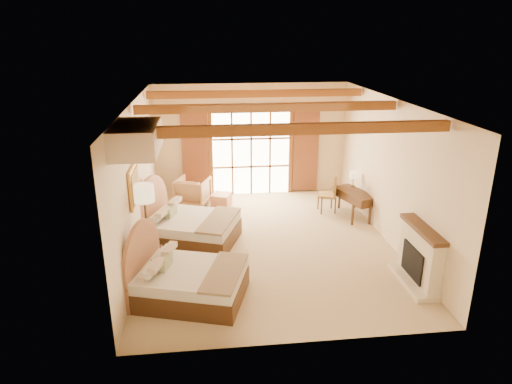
{
  "coord_description": "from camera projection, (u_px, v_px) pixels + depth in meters",
  "views": [
    {
      "loc": [
        -1.33,
        -9.26,
        4.56
      ],
      "look_at": [
        -0.23,
        0.2,
        1.19
      ],
      "focal_mm": 32.0,
      "sensor_mm": 36.0,
      "label": 1
    }
  ],
  "objects": [
    {
      "name": "ceiling_beams",
      "position": [
        268.0,
        108.0,
        9.31
      ],
      "size": [
        5.39,
        4.6,
        0.18
      ],
      "primitive_type": null,
      "color": "brown",
      "rests_on": "ceiling"
    },
    {
      "name": "floor_lamp",
      "position": [
        144.0,
        199.0,
        8.61
      ],
      "size": [
        0.39,
        0.39,
        1.84
      ],
      "color": "#3E321D",
      "rests_on": "floor"
    },
    {
      "name": "wall_right",
      "position": [
        391.0,
        172.0,
        10.1
      ],
      "size": [
        0.0,
        7.0,
        7.0
      ],
      "primitive_type": "plane",
      "rotation": [
        1.57,
        0.0,
        -1.57
      ],
      "color": "beige",
      "rests_on": "ground"
    },
    {
      "name": "wall_back",
      "position": [
        251.0,
        140.0,
        13.08
      ],
      "size": [
        5.5,
        0.0,
        5.5
      ],
      "primitive_type": "plane",
      "rotation": [
        1.57,
        0.0,
        0.0
      ],
      "color": "beige",
      "rests_on": "ground"
    },
    {
      "name": "desk_lamp",
      "position": [
        354.0,
        176.0,
        11.98
      ],
      "size": [
        0.2,
        0.2,
        0.4
      ],
      "color": "#3E321D",
      "rests_on": "desk"
    },
    {
      "name": "desk",
      "position": [
        354.0,
        203.0,
        11.79
      ],
      "size": [
        0.9,
        1.34,
        0.67
      ],
      "rotation": [
        0.0,
        0.0,
        0.33
      ],
      "color": "#4F311B",
      "rests_on": "floor"
    },
    {
      "name": "desk_chair",
      "position": [
        328.0,
        200.0,
        12.1
      ],
      "size": [
        0.6,
        0.59,
        1.05
      ],
      "rotation": [
        0.0,
        0.0,
        -0.35
      ],
      "color": "#A78046",
      "rests_on": "floor"
    },
    {
      "name": "fireplace",
      "position": [
        419.0,
        259.0,
        8.57
      ],
      "size": [
        0.46,
        1.4,
        1.16
      ],
      "color": "beige",
      "rests_on": "ground"
    },
    {
      "name": "armchair",
      "position": [
        193.0,
        192.0,
        12.51
      ],
      "size": [
        1.08,
        1.1,
        0.78
      ],
      "primitive_type": "imported",
      "rotation": [
        0.0,
        0.0,
        -3.49
      ],
      "color": "#AC7C52",
      "rests_on": "floor"
    },
    {
      "name": "wall_left",
      "position": [
        137.0,
        181.0,
        9.5
      ],
      "size": [
        0.0,
        7.0,
        7.0
      ],
      "primitive_type": "plane",
      "rotation": [
        1.57,
        0.0,
        1.57
      ],
      "color": "beige",
      "rests_on": "ground"
    },
    {
      "name": "floor",
      "position": [
        267.0,
        244.0,
        10.34
      ],
      "size": [
        7.0,
        7.0,
        0.0
      ],
      "primitive_type": "plane",
      "color": "tan",
      "rests_on": "ground"
    },
    {
      "name": "ottoman",
      "position": [
        221.0,
        200.0,
        12.51
      ],
      "size": [
        0.63,
        0.63,
        0.35
      ],
      "primitive_type": "cube",
      "rotation": [
        0.0,
        0.0,
        -0.37
      ],
      "color": "#A86E4A",
      "rests_on": "floor"
    },
    {
      "name": "bed_near",
      "position": [
        182.0,
        280.0,
        8.12
      ],
      "size": [
        2.27,
        1.9,
        1.24
      ],
      "rotation": [
        0.0,
        0.0,
        -0.29
      ],
      "color": "#4F311B",
      "rests_on": "floor"
    },
    {
      "name": "canopy_valance",
      "position": [
        136.0,
        138.0,
        7.22
      ],
      "size": [
        0.7,
        1.4,
        0.45
      ],
      "primitive_type": "cube",
      "color": "beige",
      "rests_on": "ceiling"
    },
    {
      "name": "ceiling",
      "position": [
        269.0,
        102.0,
        9.27
      ],
      "size": [
        7.0,
        7.0,
        0.0
      ],
      "primitive_type": "plane",
      "rotation": [
        3.14,
        0.0,
        0.0
      ],
      "color": "#BA7F3E",
      "rests_on": "ground"
    },
    {
      "name": "bed_far",
      "position": [
        185.0,
        226.0,
        10.29
      ],
      "size": [
        2.46,
        2.08,
        1.31
      ],
      "rotation": [
        0.0,
        0.0,
        -0.35
      ],
      "color": "#4F311B",
      "rests_on": "floor"
    },
    {
      "name": "french_doors",
      "position": [
        251.0,
        152.0,
        13.14
      ],
      "size": [
        3.95,
        0.08,
        2.6
      ],
      "color": "white",
      "rests_on": "ground"
    },
    {
      "name": "nightstand",
      "position": [
        150.0,
        263.0,
        8.91
      ],
      "size": [
        0.5,
        0.5,
        0.55
      ],
      "primitive_type": "cube",
      "rotation": [
        0.0,
        0.0,
        -0.09
      ],
      "color": "#4F311B",
      "rests_on": "floor"
    },
    {
      "name": "painting",
      "position": [
        134.0,
        186.0,
        8.76
      ],
      "size": [
        0.06,
        0.95,
        0.75
      ],
      "color": "#C39140",
      "rests_on": "wall_left"
    }
  ]
}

